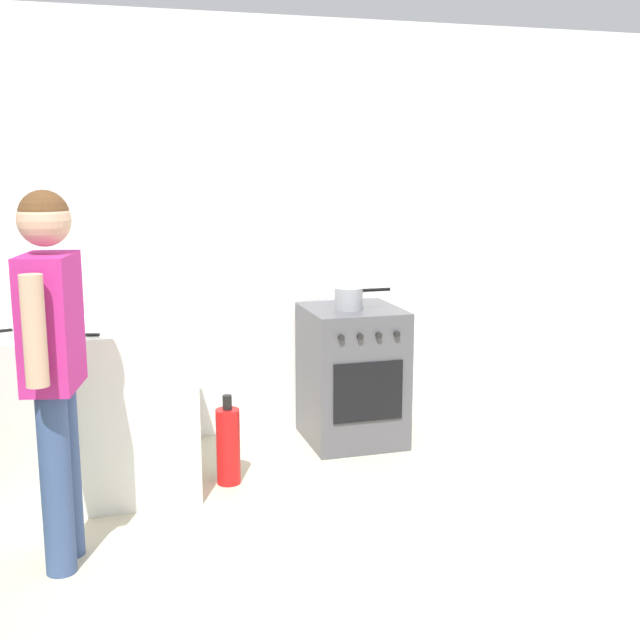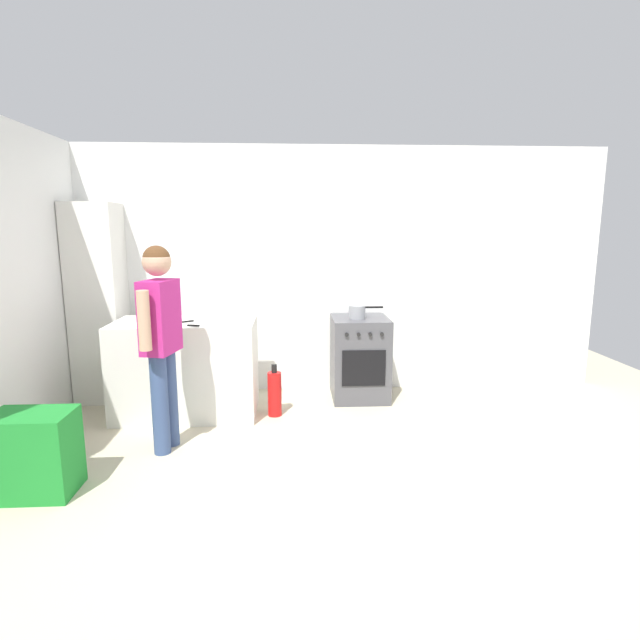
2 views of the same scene
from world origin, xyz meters
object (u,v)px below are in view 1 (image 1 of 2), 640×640
pot (349,299)px  fire_extinguisher (228,445)px  knife_chef (84,325)px  person (52,348)px  knife_paring (82,335)px  oven_left (352,375)px  knife_carving (20,329)px

pot → fire_extinguisher: pot is taller
pot → knife_chef: bearing=-168.1°
pot → person: bearing=-146.3°
knife_paring → person: bearing=-101.7°
pot → person: person is taller
knife_chef → knife_paring: bearing=-92.7°
oven_left → knife_chef: bearing=-166.8°
person → knife_chef: bearing=81.0°
knife_carving → oven_left: bearing=11.3°
fire_extinguisher → pot: bearing=27.4°
knife_paring → fire_extinguisher: (0.73, 0.14, -0.69)m
knife_carving → fire_extinguisher: (1.03, -0.10, -0.69)m
pot → fire_extinguisher: 1.17m
pot → knife_carving: (-1.86, -0.33, -0.01)m
person → fire_extinguisher: size_ratio=3.25×
oven_left → knife_paring: (-1.60, -0.62, 0.48)m
knife_chef → person: person is taller
oven_left → person: (-1.71, -1.16, 0.54)m
person → knife_paring: bearing=78.3°
pot → fire_extinguisher: (-0.83, -0.43, -0.70)m
oven_left → fire_extinguisher: (-0.87, -0.48, -0.21)m
knife_paring → knife_carving: 0.38m
knife_chef → fire_extinguisher: knife_chef is taller
oven_left → person: 2.14m
knife_chef → person: bearing=-99.0°
knife_paring → fire_extinguisher: 1.01m
knife_carving → knife_chef: same height
pot → person: (-1.68, -1.12, 0.05)m
oven_left → pot: 0.50m
knife_carving → knife_chef: (0.31, 0.01, 0.00)m
knife_paring → person: (-0.11, -0.55, 0.06)m
pot → oven_left: bearing=51.2°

